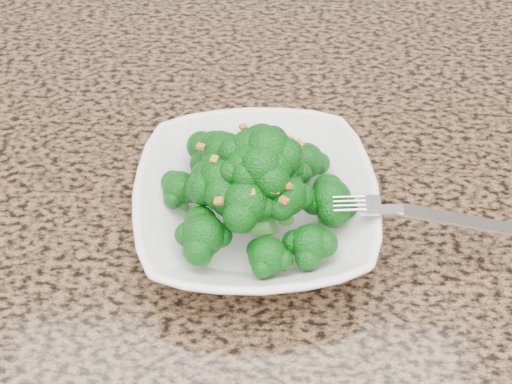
# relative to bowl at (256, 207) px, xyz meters

# --- Properties ---
(granite_counter) EXTENTS (1.64, 1.04, 0.03)m
(granite_counter) POSITION_rel_bowl_xyz_m (-0.09, -0.02, -0.04)
(granite_counter) COLOR brown
(granite_counter) RESTS_ON cabinet
(bowl) EXTENTS (0.25, 0.25, 0.06)m
(bowl) POSITION_rel_bowl_xyz_m (0.00, 0.00, 0.00)
(bowl) COLOR white
(bowl) RESTS_ON granite_counter
(broccoli_pile) EXTENTS (0.20, 0.20, 0.08)m
(broccoli_pile) POSITION_rel_bowl_xyz_m (0.00, 0.00, 0.07)
(broccoli_pile) COLOR #09540D
(broccoli_pile) RESTS_ON bowl
(garlic_topping) EXTENTS (0.12, 0.12, 0.01)m
(garlic_topping) POSITION_rel_bowl_xyz_m (0.00, 0.00, 0.11)
(garlic_topping) COLOR #BF6F2E
(garlic_topping) RESTS_ON broccoli_pile
(fork) EXTENTS (0.19, 0.03, 0.01)m
(fork) POSITION_rel_bowl_xyz_m (0.13, -0.03, 0.03)
(fork) COLOR silver
(fork) RESTS_ON bowl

